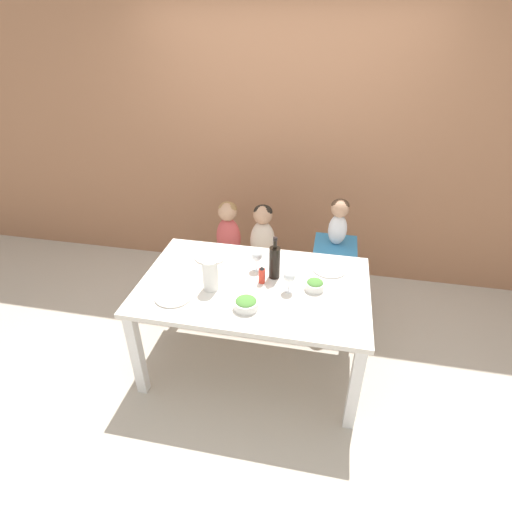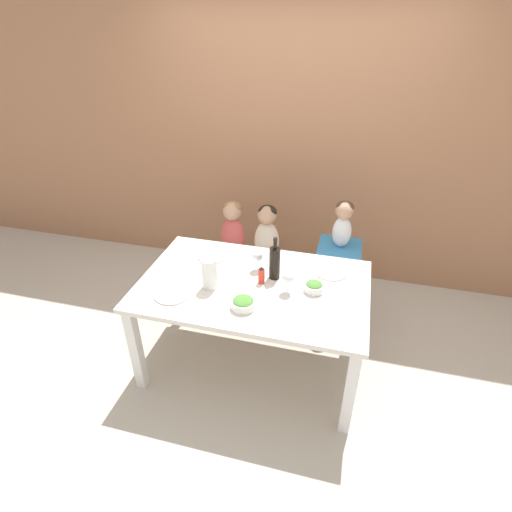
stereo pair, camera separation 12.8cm
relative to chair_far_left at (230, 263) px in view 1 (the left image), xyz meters
name	(u,v)px [view 1 (the left image)]	position (x,y,z in m)	size (l,w,h in m)	color
ground_plane	(254,360)	(0.38, -0.73, -0.40)	(14.00, 14.00, 0.00)	#BCB2A3
wall_back	(285,140)	(0.38, 0.71, 0.95)	(10.00, 0.06, 2.70)	#9E6B4C
dining_table	(254,294)	(0.38, -0.73, 0.25)	(1.58, 0.99, 0.75)	silver
chair_far_left	(230,263)	(0.00, 0.00, 0.00)	(0.41, 0.41, 0.48)	silver
chair_far_center	(262,267)	(0.30, 0.00, 0.00)	(0.41, 0.41, 0.48)	silver
chair_right_highchair	(334,259)	(0.92, 0.00, 0.16)	(0.35, 0.35, 0.71)	silver
person_child_left	(228,229)	(0.00, 0.00, 0.36)	(0.22, 0.17, 0.52)	#C64C4C
person_child_center	(263,232)	(0.30, 0.00, 0.36)	(0.22, 0.17, 0.52)	beige
person_baby_right	(339,218)	(0.92, 0.00, 0.55)	(0.15, 0.15, 0.39)	silver
wine_bottle	(275,262)	(0.50, -0.62, 0.47)	(0.08, 0.08, 0.32)	black
paper_towel_roll	(210,275)	(0.10, -0.84, 0.45)	(0.11, 0.11, 0.22)	white
wine_glass_near	(289,277)	(0.62, -0.77, 0.46)	(0.08, 0.08, 0.16)	white
wine_glass_far	(257,256)	(0.36, -0.55, 0.46)	(0.08, 0.08, 0.16)	white
salad_bowl_large	(246,303)	(0.38, -1.00, 0.38)	(0.16, 0.16, 0.07)	white
salad_bowl_small	(315,285)	(0.79, -0.71, 0.38)	(0.13, 0.13, 0.07)	white
dinner_plate_front_left	(174,296)	(-0.11, -0.99, 0.35)	(0.25, 0.25, 0.01)	silver
dinner_plate_back_left	(211,256)	(-0.02, -0.45, 0.35)	(0.25, 0.25, 0.01)	silver
dinner_plate_back_right	(330,269)	(0.88, -0.45, 0.35)	(0.25, 0.25, 0.01)	silver
condiment_bottle_hot_sauce	(262,275)	(0.43, -0.71, 0.41)	(0.05, 0.05, 0.13)	red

